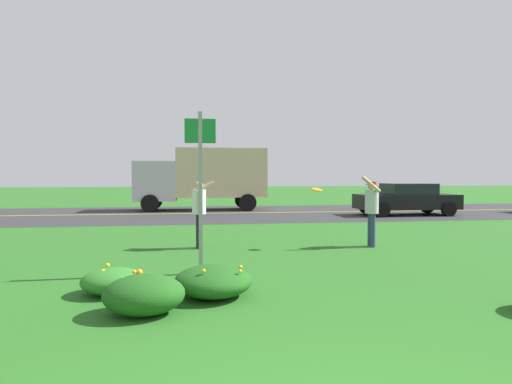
{
  "coord_description": "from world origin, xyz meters",
  "views": [
    {
      "loc": [
        -0.9,
        -2.03,
        1.81
      ],
      "look_at": [
        0.39,
        7.01,
        1.46
      ],
      "focal_mm": 30.28,
      "sensor_mm": 36.0,
      "label": 1
    }
  ],
  "objects_px": {
    "sign_post_near_path": "(200,177)",
    "person_thrower_white_shirt": "(199,208)",
    "frisbee_orange": "(317,190)",
    "car_black_center_left": "(407,199)",
    "box_truck_silver": "(204,176)",
    "person_catcher_red_cap_gray_shirt": "(372,207)"
  },
  "relations": [
    {
      "from": "sign_post_near_path",
      "to": "person_thrower_white_shirt",
      "type": "relative_size",
      "value": 1.77
    },
    {
      "from": "frisbee_orange",
      "to": "box_truck_silver",
      "type": "bearing_deg",
      "value": 101.59
    },
    {
      "from": "frisbee_orange",
      "to": "car_black_center_left",
      "type": "bearing_deg",
      "value": 51.02
    },
    {
      "from": "frisbee_orange",
      "to": "car_black_center_left",
      "type": "distance_m",
      "value": 10.51
    },
    {
      "from": "person_catcher_red_cap_gray_shirt",
      "to": "frisbee_orange",
      "type": "distance_m",
      "value": 1.5
    },
    {
      "from": "person_thrower_white_shirt",
      "to": "frisbee_orange",
      "type": "relative_size",
      "value": 6.16
    },
    {
      "from": "sign_post_near_path",
      "to": "person_thrower_white_shirt",
      "type": "bearing_deg",
      "value": 89.86
    },
    {
      "from": "frisbee_orange",
      "to": "box_truck_silver",
      "type": "height_order",
      "value": "box_truck_silver"
    },
    {
      "from": "person_thrower_white_shirt",
      "to": "person_catcher_red_cap_gray_shirt",
      "type": "relative_size",
      "value": 0.93
    },
    {
      "from": "car_black_center_left",
      "to": "box_truck_silver",
      "type": "distance_m",
      "value": 10.12
    },
    {
      "from": "sign_post_near_path",
      "to": "car_black_center_left",
      "type": "height_order",
      "value": "sign_post_near_path"
    },
    {
      "from": "frisbee_orange",
      "to": "person_catcher_red_cap_gray_shirt",
      "type": "bearing_deg",
      "value": 1.26
    },
    {
      "from": "sign_post_near_path",
      "to": "box_truck_silver",
      "type": "relative_size",
      "value": 0.44
    },
    {
      "from": "person_catcher_red_cap_gray_shirt",
      "to": "frisbee_orange",
      "type": "height_order",
      "value": "person_catcher_red_cap_gray_shirt"
    },
    {
      "from": "frisbee_orange",
      "to": "car_black_center_left",
      "type": "height_order",
      "value": "frisbee_orange"
    },
    {
      "from": "person_thrower_white_shirt",
      "to": "box_truck_silver",
      "type": "distance_m",
      "value": 12.0
    },
    {
      "from": "box_truck_silver",
      "to": "sign_post_near_path",
      "type": "bearing_deg",
      "value": -91.43
    },
    {
      "from": "person_catcher_red_cap_gray_shirt",
      "to": "car_black_center_left",
      "type": "bearing_deg",
      "value": 57.56
    },
    {
      "from": "sign_post_near_path",
      "to": "car_black_center_left",
      "type": "relative_size",
      "value": 0.66
    },
    {
      "from": "sign_post_near_path",
      "to": "person_thrower_white_shirt",
      "type": "xyz_separation_m",
      "value": [
        0.01,
        2.84,
        -0.78
      ]
    },
    {
      "from": "person_catcher_red_cap_gray_shirt",
      "to": "person_thrower_white_shirt",
      "type": "bearing_deg",
      "value": 175.05
    },
    {
      "from": "car_black_center_left",
      "to": "box_truck_silver",
      "type": "relative_size",
      "value": 0.67
    }
  ]
}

